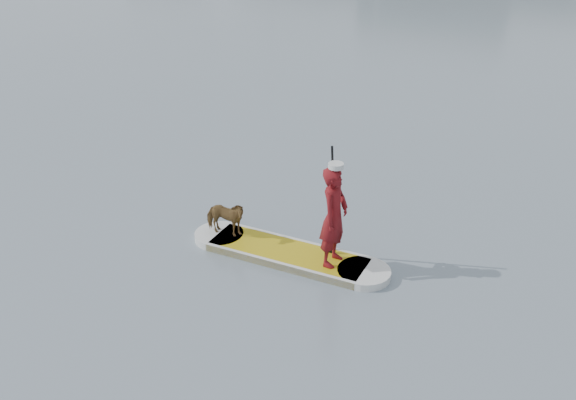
% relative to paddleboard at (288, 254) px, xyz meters
% --- Properties ---
extents(ground, '(140.00, 140.00, 0.00)m').
position_rel_paddleboard_xyz_m(ground, '(-3.81, 1.74, -0.06)').
color(ground, slate).
rests_on(ground, ground).
extents(paddleboard, '(3.30, 0.89, 0.12)m').
position_rel_paddleboard_xyz_m(paddleboard, '(0.00, 0.00, 0.00)').
color(paddleboard, gold).
rests_on(paddleboard, ground).
extents(paddler, '(0.38, 0.57, 1.55)m').
position_rel_paddleboard_xyz_m(paddler, '(0.74, 0.03, 0.83)').
color(paddler, maroon).
rests_on(paddler, paddleboard).
extents(white_cap, '(0.22, 0.22, 0.07)m').
position_rel_paddleboard_xyz_m(white_cap, '(0.74, 0.03, 1.64)').
color(white_cap, silver).
rests_on(white_cap, paddler).
extents(dog, '(0.76, 0.42, 0.61)m').
position_rel_paddleboard_xyz_m(dog, '(-1.12, -0.04, 0.37)').
color(dog, brown).
rests_on(dog, paddleboard).
extents(paddle, '(0.10, 0.30, 2.00)m').
position_rel_paddleboard_xyz_m(paddle, '(0.63, 0.25, 0.74)').
color(paddle, black).
rests_on(paddle, ground).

